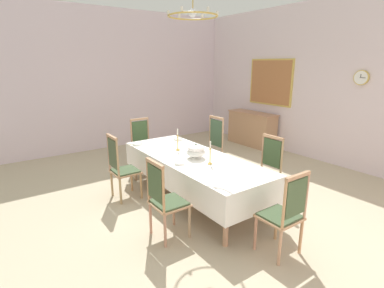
% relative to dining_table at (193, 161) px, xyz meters
% --- Properties ---
extents(ground, '(7.70, 6.85, 0.04)m').
position_rel_dining_table_xyz_m(ground, '(0.00, 0.14, -0.68)').
color(ground, '#BCAE8F').
extents(back_wall, '(7.70, 0.08, 3.52)m').
position_rel_dining_table_xyz_m(back_wall, '(0.00, 3.60, 1.10)').
color(back_wall, silver).
rests_on(back_wall, ground).
extents(left_wall, '(0.08, 6.85, 3.52)m').
position_rel_dining_table_xyz_m(left_wall, '(-3.89, 0.14, 1.10)').
color(left_wall, silver).
rests_on(left_wall, ground).
extents(dining_table, '(2.81, 1.06, 0.73)m').
position_rel_dining_table_xyz_m(dining_table, '(0.00, 0.00, 0.00)').
color(dining_table, tan).
rests_on(dining_table, ground).
extents(tablecloth, '(2.83, 1.08, 0.41)m').
position_rel_dining_table_xyz_m(tablecloth, '(0.00, 0.00, -0.03)').
color(tablecloth, white).
rests_on(tablecloth, dining_table).
extents(chair_south_a, '(0.44, 0.42, 1.09)m').
position_rel_dining_table_xyz_m(chair_south_a, '(-0.69, -0.94, -0.11)').
color(chair_south_a, tan).
rests_on(chair_south_a, ground).
extents(chair_north_a, '(0.44, 0.42, 1.18)m').
position_rel_dining_table_xyz_m(chair_north_a, '(-0.69, 0.94, -0.08)').
color(chair_north_a, tan).
rests_on(chair_north_a, ground).
extents(chair_south_b, '(0.44, 0.42, 1.06)m').
position_rel_dining_table_xyz_m(chair_south_b, '(0.71, -0.94, -0.12)').
color(chair_south_b, tan).
rests_on(chair_south_b, ground).
extents(chair_north_b, '(0.44, 0.42, 1.07)m').
position_rel_dining_table_xyz_m(chair_north_b, '(0.71, 0.94, -0.12)').
color(chair_north_b, tan).
rests_on(chair_north_b, ground).
extents(chair_head_west, '(0.42, 0.44, 1.07)m').
position_rel_dining_table_xyz_m(chair_head_west, '(-1.81, 0.00, -0.12)').
color(chair_head_west, tan).
rests_on(chair_head_west, ground).
extents(chair_head_east, '(0.42, 0.44, 1.05)m').
position_rel_dining_table_xyz_m(chair_head_east, '(1.81, 0.00, -0.12)').
color(chair_head_east, tan).
rests_on(chair_head_east, ground).
extents(soup_tureen, '(0.30, 0.30, 0.24)m').
position_rel_dining_table_xyz_m(soup_tureen, '(0.08, 0.00, 0.19)').
color(soup_tureen, white).
rests_on(soup_tureen, tablecloth).
extents(candlestick_west, '(0.07, 0.07, 0.38)m').
position_rel_dining_table_xyz_m(candlestick_west, '(-0.44, 0.00, 0.23)').
color(candlestick_west, gold).
rests_on(candlestick_west, tablecloth).
extents(candlestick_east, '(0.07, 0.07, 0.35)m').
position_rel_dining_table_xyz_m(candlestick_east, '(0.44, 0.00, 0.21)').
color(candlestick_east, gold).
rests_on(candlestick_east, tablecloth).
extents(bowl_near_left, '(0.16, 0.16, 0.04)m').
position_rel_dining_table_xyz_m(bowl_near_left, '(-1.02, 0.37, 0.09)').
color(bowl_near_left, white).
rests_on(bowl_near_left, tablecloth).
extents(bowl_near_right, '(0.17, 0.17, 0.03)m').
position_rel_dining_table_xyz_m(bowl_near_right, '(-1.15, -0.43, 0.09)').
color(bowl_near_right, white).
rests_on(bowl_near_right, tablecloth).
extents(bowl_far_left, '(0.14, 0.14, 0.03)m').
position_rel_dining_table_xyz_m(bowl_far_left, '(0.19, -0.38, 0.09)').
color(bowl_far_left, white).
rests_on(bowl_far_left, tablecloth).
extents(spoon_primary, '(0.04, 0.18, 0.01)m').
position_rel_dining_table_xyz_m(spoon_primary, '(-1.12, 0.40, 0.08)').
color(spoon_primary, gold).
rests_on(spoon_primary, tablecloth).
extents(spoon_secondary, '(0.03, 0.18, 0.01)m').
position_rel_dining_table_xyz_m(spoon_secondary, '(-1.27, -0.40, 0.08)').
color(spoon_secondary, gold).
rests_on(spoon_secondary, tablecloth).
extents(sideboard, '(1.44, 0.48, 0.90)m').
position_rel_dining_table_xyz_m(sideboard, '(-1.82, 3.28, -0.21)').
color(sideboard, tan).
rests_on(sideboard, ground).
extents(mounted_clock, '(0.29, 0.06, 0.29)m').
position_rel_dining_table_xyz_m(mounted_clock, '(0.76, 3.53, 1.25)').
color(mounted_clock, '#D1B251').
extents(framed_painting, '(1.35, 0.05, 1.17)m').
position_rel_dining_table_xyz_m(framed_painting, '(-1.50, 3.54, 1.04)').
color(framed_painting, '#D1B251').
extents(chandelier, '(0.73, 0.72, 0.66)m').
position_rel_dining_table_xyz_m(chandelier, '(-0.00, 0.00, 2.17)').
color(chandelier, gold).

